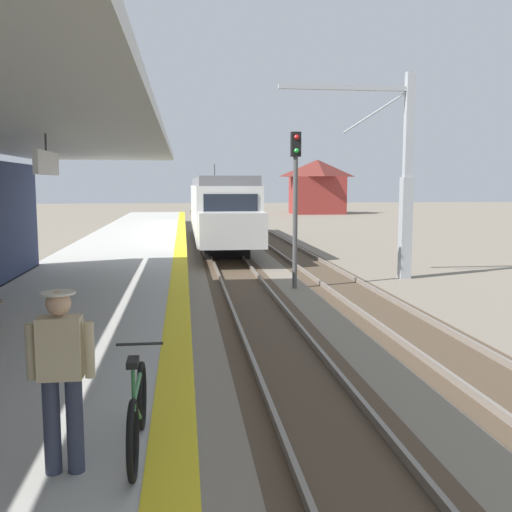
# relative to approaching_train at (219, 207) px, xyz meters

# --- Properties ---
(station_platform) EXTENTS (5.00, 80.00, 0.91)m
(station_platform) POSITION_rel_approaching_train_xyz_m (-4.40, -18.05, -1.73)
(station_platform) COLOR #B7B5AD
(station_platform) RESTS_ON ground
(track_pair_nearest_platform) EXTENTS (2.34, 120.00, 0.16)m
(track_pair_nearest_platform) POSITION_rel_approaching_train_xyz_m (-0.00, -14.05, -2.13)
(track_pair_nearest_platform) COLOR #4C3D2D
(track_pair_nearest_platform) RESTS_ON ground
(track_pair_middle) EXTENTS (2.34, 120.00, 0.16)m
(track_pair_middle) POSITION_rel_approaching_train_xyz_m (3.40, -14.05, -2.13)
(track_pair_middle) COLOR #4C3D2D
(track_pair_middle) RESTS_ON ground
(approaching_train) EXTENTS (2.93, 19.60, 4.76)m
(approaching_train) POSITION_rel_approaching_train_xyz_m (0.00, 0.00, 0.00)
(approaching_train) COLOR silver
(approaching_train) RESTS_ON ground
(commuter_person) EXTENTS (0.59, 0.30, 1.67)m
(commuter_person) POSITION_rel_approaching_train_xyz_m (-3.11, -28.26, -0.34)
(commuter_person) COLOR #33384C
(commuter_person) RESTS_ON station_platform
(bicycle_beside_commuter) EXTENTS (0.48, 1.82, 1.04)m
(bicycle_beside_commuter) POSITION_rel_approaching_train_xyz_m (-2.48, -27.93, -0.88)
(bicycle_beside_commuter) COLOR black
(bicycle_beside_commuter) RESTS_ON station_platform
(rail_signal_post) EXTENTS (0.32, 0.34, 5.20)m
(rail_signal_post) POSITION_rel_approaching_train_xyz_m (1.69, -14.39, 1.02)
(rail_signal_post) COLOR #4C4C4C
(rail_signal_post) RESTS_ON ground
(catenary_pylon_far_side) EXTENTS (5.00, 0.40, 7.50)m
(catenary_pylon_far_side) POSITION_rel_approaching_train_xyz_m (5.85, -12.83, 1.43)
(catenary_pylon_far_side) COLOR #9EA3A8
(catenary_pylon_far_side) RESTS_ON ground
(distant_trackside_house) EXTENTS (6.60, 5.28, 6.40)m
(distant_trackside_house) POSITION_rel_approaching_train_xyz_m (13.85, 34.62, 1.16)
(distant_trackside_house) COLOR maroon
(distant_trackside_house) RESTS_ON ground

